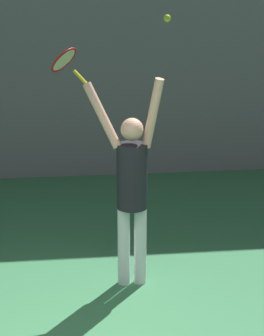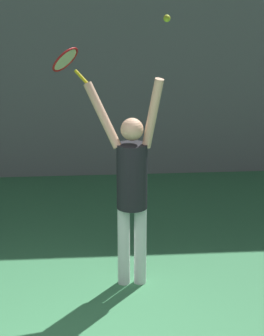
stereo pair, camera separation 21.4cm
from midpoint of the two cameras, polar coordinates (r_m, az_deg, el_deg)
back_wall at (r=9.62m, az=-6.87°, el=13.62°), size 18.00×0.10×5.00m
tennis_player at (r=6.19m, az=-1.03°, el=-1.46°), size 0.81×0.45×2.22m
tennis_racket at (r=6.25m, az=-7.30°, el=9.91°), size 0.42×0.40×0.37m
tennis_ball at (r=5.78m, az=2.23°, el=13.86°), size 0.07×0.07×0.07m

